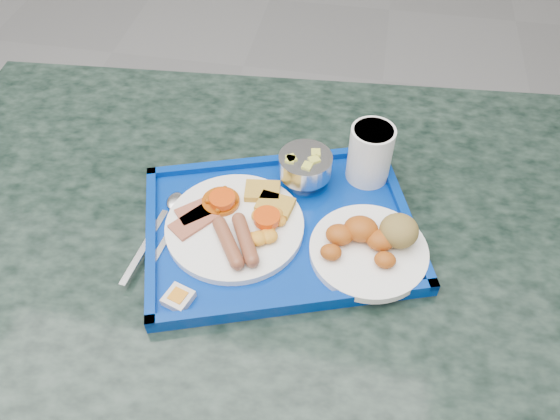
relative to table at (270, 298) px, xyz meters
name	(u,v)px	position (x,y,z in m)	size (l,w,h in m)	color
table	(270,298)	(0.00, 0.00, 0.00)	(1.35, 0.96, 0.81)	gray
tray	(280,228)	(0.02, 0.00, 0.22)	(0.51, 0.44, 0.03)	#032D92
main_plate	(238,223)	(-0.05, -0.02, 0.23)	(0.22, 0.22, 0.04)	white
bread_plate	(372,243)	(0.17, -0.02, 0.24)	(0.18, 0.18, 0.06)	white
fruit_bowl	(305,166)	(0.04, 0.11, 0.26)	(0.09, 0.09, 0.06)	#BDBDBF
juice_cup	(370,152)	(0.15, 0.14, 0.28)	(0.08, 0.08, 0.10)	white
spoon	(172,211)	(-0.16, 0.00, 0.23)	(0.04, 0.17, 0.01)	#BDBDBF
knife	(145,246)	(-0.18, -0.08, 0.22)	(0.01, 0.15, 0.00)	#BDBDBF
jam_packet	(178,298)	(-0.10, -0.17, 0.23)	(0.05, 0.05, 0.02)	silver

